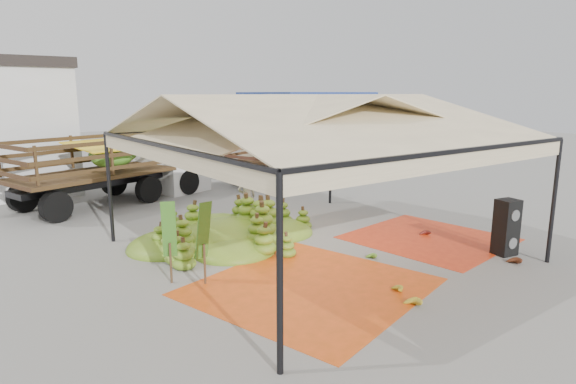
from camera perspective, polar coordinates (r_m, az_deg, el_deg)
ground at (r=12.67m, az=3.33°, el=-6.99°), size 90.00×90.00×0.00m
canopy_tent at (r=12.03m, az=3.51°, el=8.09°), size 8.10×8.10×4.00m
building_tan at (r=28.47m, az=2.15°, el=7.66°), size 6.30×5.30×4.10m
tarp_left at (r=10.43m, az=2.71°, el=-11.13°), size 5.43×5.28×0.01m
tarp_right at (r=14.25m, az=16.29°, el=-5.29°), size 4.21×4.37×0.01m
banana_heap at (r=13.45m, az=-6.99°, el=-3.31°), size 6.05×5.19×1.18m
hand_yellow_a at (r=10.35m, az=12.50°, el=-11.02°), size 0.55×0.51×0.20m
hand_yellow_b at (r=9.75m, az=14.47°, el=-12.50°), size 0.57×0.49×0.23m
hand_red_a at (r=12.83m, az=25.16°, el=-7.33°), size 0.53×0.45×0.23m
hand_red_b at (r=14.46m, az=15.94°, el=-4.65°), size 0.55×0.52×0.20m
hand_green at (r=12.16m, az=9.73°, el=-7.46°), size 0.45×0.38×0.19m
hanging_bunches at (r=12.75m, az=15.10°, el=4.84°), size 4.74×0.24×0.20m
speaker_stack at (r=13.37m, az=24.45°, el=-3.82°), size 0.59×0.54×1.43m
banana_leaves at (r=10.95m, az=-12.09°, el=-10.28°), size 0.96×1.36×3.70m
vendor at (r=15.40m, az=-4.90°, el=-0.56°), size 0.67×0.53×1.60m
truck_left at (r=19.35m, az=-19.08°, el=3.69°), size 7.88×4.58×2.56m
truck_right at (r=23.41m, az=0.51°, el=5.21°), size 7.11×4.45×2.31m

